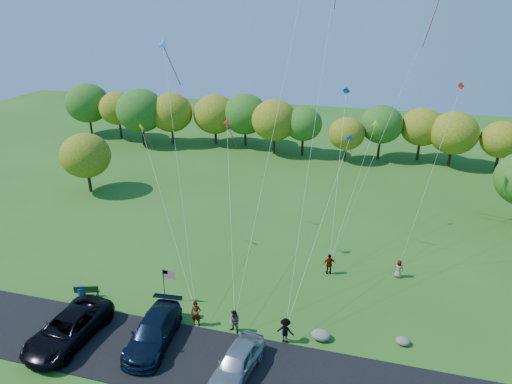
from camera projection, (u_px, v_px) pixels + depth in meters
ground at (218, 321)px, 31.98m from camera, size 140.00×140.00×0.00m
asphalt_lane at (196, 361)px, 28.42m from camera, size 44.00×6.00×0.06m
treeline at (294, 126)px, 62.25m from camera, size 76.10×27.05×8.24m
minivan_dark at (68, 329)px, 29.79m from camera, size 3.53×6.77×1.82m
minivan_navy at (153, 332)px, 29.54m from camera, size 2.92×6.19×1.74m
minivan_silver at (237, 362)px, 27.18m from camera, size 2.73×5.18×1.68m
flyer_a at (196, 314)px, 31.19m from camera, size 0.78×0.57×1.95m
flyer_b at (235, 322)px, 30.57m from camera, size 1.01×0.90×1.74m
flyer_c at (285, 331)px, 29.73m from camera, size 1.22×0.78×1.80m
flyer_d at (329, 264)px, 37.09m from camera, size 1.15×0.78×1.82m
flyer_e at (399, 269)px, 36.70m from camera, size 0.85×0.67×1.52m
park_bench at (87, 291)px, 34.31m from camera, size 1.77×0.84×1.01m
trash_barrel at (82, 292)px, 34.42m from camera, size 0.54×0.54×0.81m
flag_assembly at (167, 278)px, 33.20m from camera, size 1.01×0.66×2.75m
boulder_near at (321, 335)px, 30.18m from camera, size 1.31×1.02×0.65m
boulder_far at (403, 341)px, 29.77m from camera, size 0.92×0.77×0.48m
kites_aloft at (322, 9)px, 34.74m from camera, size 24.77×11.85×16.45m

